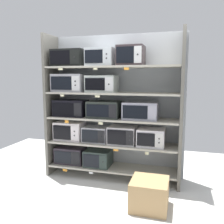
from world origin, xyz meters
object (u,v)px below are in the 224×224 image
object	(u,v)px
microwave_2	(70,131)
microwave_10	(102,84)
microwave_3	(96,134)
shipping_carton	(149,194)
microwave_9	(70,83)
microwave_0	(71,155)
microwave_4	(123,135)
microwave_11	(69,58)
microwave_13	(131,56)
microwave_6	(71,108)
microwave_5	(151,137)
microwave_7	(104,109)
microwave_8	(141,111)
microwave_1	(98,158)
microwave_12	(101,57)

from	to	relation	value
microwave_2	microwave_10	size ratio (longest dim) A/B	1.00
microwave_3	shipping_carton	distance (m)	1.46
microwave_9	shipping_carton	bearing A→B (deg)	-28.51
microwave_0	shipping_carton	xyz separation A→B (m)	(1.55, -0.84, -0.15)
microwave_4	microwave_11	bearing A→B (deg)	179.99
microwave_2	microwave_13	size ratio (longest dim) A/B	1.20
microwave_3	microwave_6	size ratio (longest dim) A/B	0.76
microwave_2	microwave_9	xyz separation A→B (m)	(0.02, 0.00, 0.86)
microwave_5	microwave_7	xyz separation A→B (m)	(-0.81, 0.00, 0.43)
shipping_carton	microwave_13	bearing A→B (deg)	118.12
microwave_8	microwave_11	size ratio (longest dim) A/B	1.00
microwave_3	microwave_7	size ratio (longest dim) A/B	0.79
microwave_5	microwave_13	xyz separation A→B (m)	(-0.36, -0.00, 1.32)
microwave_3	microwave_6	distance (m)	0.65
microwave_5	shipping_carton	bearing A→B (deg)	-83.79
microwave_6	microwave_5	bearing A→B (deg)	-0.00
microwave_8	microwave_13	xyz separation A→B (m)	(-0.17, -0.00, 0.89)
microwave_10	microwave_11	bearing A→B (deg)	-179.97
microwave_9	shipping_carton	distance (m)	2.28
microwave_7	microwave_4	bearing A→B (deg)	-0.06
microwave_9	microwave_1	bearing A→B (deg)	-0.02
microwave_2	microwave_12	distance (m)	1.43
microwave_1	microwave_11	xyz separation A→B (m)	(-0.52, 0.00, 1.74)
microwave_2	microwave_6	size ratio (longest dim) A/B	0.89
microwave_6	microwave_12	world-z (taller)	microwave_12
microwave_1	microwave_8	size ratio (longest dim) A/B	0.79
microwave_1	microwave_5	bearing A→B (deg)	0.01
microwave_1	microwave_2	xyz separation A→B (m)	(-0.54, 0.00, 0.45)
microwave_0	microwave_9	xyz separation A→B (m)	(0.02, -0.00, 1.31)
microwave_9	microwave_8	bearing A→B (deg)	0.00
microwave_1	microwave_9	bearing A→B (deg)	179.98
microwave_7	microwave_13	distance (m)	1.00
microwave_9	microwave_12	size ratio (longest dim) A/B	1.20
microwave_11	microwave_13	size ratio (longest dim) A/B	1.34
microwave_4	microwave_9	bearing A→B (deg)	179.98
microwave_7	microwave_12	size ratio (longest dim) A/B	1.18
microwave_2	microwave_13	bearing A→B (deg)	-0.00
microwave_2	microwave_3	world-z (taller)	microwave_2
microwave_2	microwave_7	bearing A→B (deg)	0.02
microwave_9	microwave_3	bearing A→B (deg)	-0.04
microwave_2	microwave_5	bearing A→B (deg)	0.00
microwave_5	microwave_11	world-z (taller)	microwave_11
microwave_12	microwave_7	bearing A→B (deg)	0.01
microwave_7	microwave_11	xyz separation A→B (m)	(-0.64, -0.00, 0.87)
microwave_11	microwave_7	bearing A→B (deg)	0.02
microwave_4	microwave_13	distance (m)	1.32
microwave_0	microwave_8	distance (m)	1.55
microwave_8	microwave_13	world-z (taller)	microwave_13
shipping_carton	microwave_11	bearing A→B (deg)	151.43
microwave_3	microwave_8	bearing A→B (deg)	0.03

